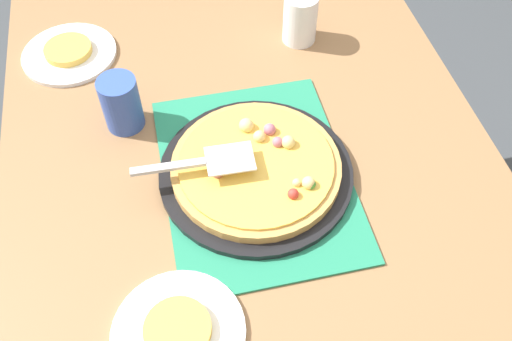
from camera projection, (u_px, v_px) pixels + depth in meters
The scene contains 12 objects.
ground_plane at pixel (256, 324), 1.70m from camera, with size 8.00×8.00×0.00m, color #3D4247.
dining_table at pixel (256, 207), 1.19m from camera, with size 1.40×1.00×0.75m.
placemat at pixel (256, 176), 1.10m from camera, with size 0.48×0.36×0.01m, color #237F5B.
pizza_pan at pixel (256, 173), 1.10m from camera, with size 0.38×0.38×0.01m, color black.
pizza at pixel (257, 166), 1.08m from camera, with size 0.33×0.33×0.05m.
plate_near_left at pixel (69, 54), 1.32m from camera, with size 0.22×0.22×0.01m, color white.
plate_far_right at pixel (178, 333), 0.91m from camera, with size 0.22×0.22×0.01m, color white.
served_slice_left at pixel (68, 50), 1.31m from camera, with size 0.11×0.11×0.02m, color #EAB747.
served_slice_right at pixel (178, 330), 0.90m from camera, with size 0.11×0.11×0.02m, color #EAB747.
cup_near at pixel (300, 18), 1.31m from camera, with size 0.08×0.08×0.12m, color white.
cup_far at pixel (121, 103), 1.14m from camera, with size 0.08×0.08×0.12m, color #3351AD.
pizza_server at pixel (204, 162), 1.04m from camera, with size 0.07×0.23×0.01m.
Camera 1 is at (0.65, -0.14, 1.64)m, focal length 39.26 mm.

